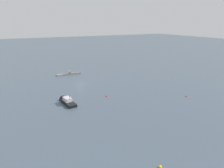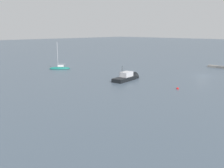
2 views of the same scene
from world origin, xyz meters
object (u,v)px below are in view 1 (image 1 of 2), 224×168
person_seated_grey_right (69,73)px  mooring_buoy_near (160,167)px  umbrella_open_yellow (70,71)px  mooring_buoy_mid (106,96)px  person_seated_brown_left (70,73)px  motorboat_black_near (67,102)px  mooring_buoy_far (186,96)px

person_seated_grey_right → mooring_buoy_near: bearing=80.5°
umbrella_open_yellow → mooring_buoy_mid: 33.04m
person_seated_brown_left → umbrella_open_yellow: (0.29, -0.00, 0.84)m
person_seated_brown_left → person_seated_grey_right: same height
person_seated_brown_left → motorboat_black_near: 34.23m
person_seated_grey_right → umbrella_open_yellow: (-0.27, -0.09, 0.84)m
umbrella_open_yellow → mooring_buoy_near: size_ratio=2.20×
mooring_buoy_near → mooring_buoy_mid: bearing=-101.1°
motorboat_black_near → mooring_buoy_far: 37.35m
person_seated_brown_left → mooring_buoy_near: person_seated_brown_left is taller
person_seated_brown_left → mooring_buoy_near: (4.59, 66.76, -0.77)m
person_seated_grey_right → motorboat_black_near: size_ratio=0.09×
umbrella_open_yellow → motorboat_black_near: bearing=72.4°
umbrella_open_yellow → mooring_buoy_mid: umbrella_open_yellow is taller
motorboat_black_near → mooring_buoy_mid: bearing=-9.5°
motorboat_black_near → mooring_buoy_far: bearing=-26.9°
umbrella_open_yellow → mooring_buoy_mid: (-2.37, 32.92, -1.63)m
mooring_buoy_far → mooring_buoy_near: bearing=36.9°
person_seated_grey_right → person_seated_brown_left: bearing=-177.7°
person_seated_brown_left → mooring_buoy_near: size_ratio=1.29×
person_seated_brown_left → umbrella_open_yellow: umbrella_open_yellow is taller
umbrella_open_yellow → motorboat_black_near: size_ratio=0.16×
person_seated_grey_right → mooring_buoy_far: (-25.21, 44.72, -0.79)m
person_seated_grey_right → mooring_buoy_near: person_seated_grey_right is taller
motorboat_black_near → person_seated_brown_left: bearing=64.1°
mooring_buoy_near → mooring_buoy_mid: mooring_buoy_near is taller
person_seated_brown_left → mooring_buoy_mid: (-2.08, 32.91, -0.79)m
mooring_buoy_mid → mooring_buoy_far: bearing=152.2°
person_seated_brown_left → umbrella_open_yellow: size_ratio=0.58×
person_seated_brown_left → mooring_buoy_near: 66.92m
mooring_buoy_mid → mooring_buoy_far: (-22.57, 11.89, -0.01)m
mooring_buoy_near → mooring_buoy_far: (-29.24, -21.96, -0.02)m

